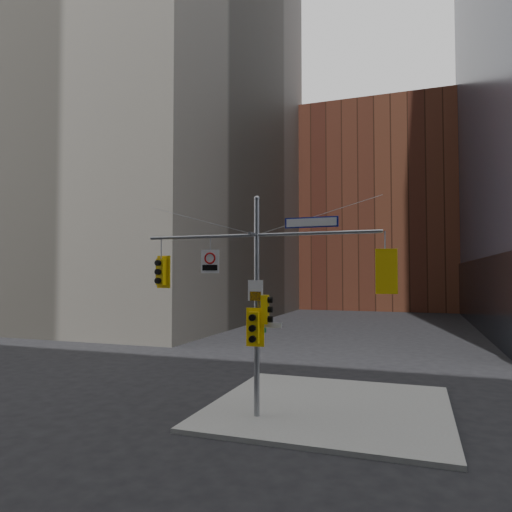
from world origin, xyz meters
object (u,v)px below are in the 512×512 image
Objects in this scene: regulatory_sign_arm at (210,261)px; traffic_light_pole_front at (254,328)px; traffic_light_east_arm at (385,271)px; traffic_light_pole_side at (266,309)px; traffic_light_west_arm at (161,272)px; signal_assembly at (257,283)px; street_sign_blade at (311,222)px.

traffic_light_pole_front is at bearing -14.21° from regulatory_sign_arm.
traffic_light_east_arm is 3.93m from traffic_light_pole_side.
traffic_light_west_arm reaches higher than traffic_light_pole_side.
traffic_light_pole_side is (0.32, 0.01, -0.84)m from signal_assembly.
traffic_light_pole_front is (-0.00, -0.27, -1.41)m from signal_assembly.
street_sign_blade reaches higher than traffic_light_west_arm.
signal_assembly reaches higher than street_sign_blade.
traffic_light_east_arm is at bearing 0.86° from street_sign_blade.
traffic_light_west_arm is 0.67× the size of street_sign_blade.
street_sign_blade is at bearing -5.41° from regulatory_sign_arm.
traffic_light_west_arm is at bearing -179.19° from street_sign_blade.
traffic_light_pole_front is (-4.05, -0.27, -1.79)m from traffic_light_east_arm.
traffic_light_east_arm is at bearing 5.40° from traffic_light_west_arm.
traffic_light_east_arm is 5.73m from regulatory_sign_arm.
street_sign_blade reaches higher than regulatory_sign_arm.
traffic_light_west_arm is 7.64m from traffic_light_east_arm.
traffic_light_east_arm is 1.67× the size of regulatory_sign_arm.
signal_assembly is 10.06× the size of regulatory_sign_arm.
street_sign_blade reaches higher than traffic_light_pole_front.
traffic_light_pole_side is at bearing 1.71° from signal_assembly.
traffic_light_east_arm is (4.05, 0.00, 0.38)m from signal_assembly.
traffic_light_west_arm is at bearing 86.33° from traffic_light_pole_side.
regulatory_sign_arm is at bearing 87.23° from traffic_light_pole_side.
signal_assembly is 6.43× the size of traffic_light_pole_front.
traffic_light_east_arm is at bearing 0.01° from signal_assembly.
traffic_light_pole_side is (3.90, -0.00, -1.23)m from traffic_light_west_arm.
signal_assembly reaches higher than traffic_light_pole_front.
traffic_light_west_arm is at bearing -14.10° from traffic_light_east_arm.
regulatory_sign_arm is (-3.49, -0.02, -1.17)m from street_sign_blade.
traffic_light_west_arm is 5.62m from street_sign_blade.
signal_assembly is 4.67× the size of street_sign_blade.
traffic_light_pole_side is 0.54× the size of street_sign_blade.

